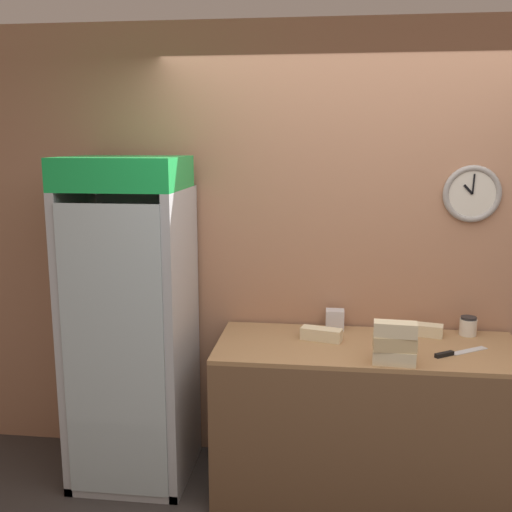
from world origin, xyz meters
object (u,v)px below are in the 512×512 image
(sandwich_stack_bottom, at_px, (394,357))
(sandwich_flat_left, at_px, (321,334))
(sandwich_stack_middle, at_px, (395,343))
(beverage_cooler, at_px, (133,307))
(condiment_jar, at_px, (468,326))
(sandwich_flat_right, at_px, (426,330))
(chefs_knife, at_px, (454,353))
(napkin_dispenser, at_px, (335,320))
(sandwich_stack_top, at_px, (395,329))

(sandwich_stack_bottom, distance_m, sandwich_flat_left, 0.50)
(sandwich_stack_bottom, xyz_separation_m, sandwich_stack_middle, (0.00, 0.00, 0.07))
(beverage_cooler, relative_size, condiment_jar, 17.35)
(sandwich_stack_middle, relative_size, sandwich_flat_right, 1.05)
(sandwich_stack_bottom, distance_m, sandwich_flat_right, 0.54)
(beverage_cooler, relative_size, chefs_knife, 6.11)
(beverage_cooler, relative_size, napkin_dispenser, 16.03)
(sandwich_stack_middle, bearing_deg, sandwich_stack_bottom, 0.00)
(sandwich_stack_bottom, xyz_separation_m, napkin_dispenser, (-0.30, 0.54, 0.02))
(sandwich_flat_left, bearing_deg, sandwich_stack_middle, -41.72)
(sandwich_stack_middle, distance_m, napkin_dispenser, 0.62)
(condiment_jar, height_order, napkin_dispenser, napkin_dispenser)
(condiment_jar, bearing_deg, sandwich_flat_right, -170.99)
(beverage_cooler, distance_m, sandwich_flat_right, 1.73)
(sandwich_flat_left, relative_size, napkin_dispenser, 2.05)
(sandwich_stack_middle, height_order, napkin_dispenser, sandwich_stack_middle)
(sandwich_stack_top, bearing_deg, sandwich_stack_bottom, 0.00)
(sandwich_stack_bottom, xyz_separation_m, chefs_knife, (0.33, 0.19, -0.03))
(sandwich_stack_top, bearing_deg, sandwich_flat_left, 138.28)
(sandwich_flat_right, bearing_deg, beverage_cooler, -175.01)
(beverage_cooler, xyz_separation_m, chefs_knife, (1.82, -0.15, -0.15))
(sandwich_stack_middle, xyz_separation_m, napkin_dispenser, (-0.30, 0.54, -0.05))
(sandwich_stack_top, distance_m, condiment_jar, 0.73)
(sandwich_flat_left, relative_size, sandwich_flat_right, 1.19)
(sandwich_stack_bottom, distance_m, sandwich_stack_top, 0.15)
(sandwich_stack_bottom, height_order, sandwich_stack_middle, sandwich_stack_middle)
(beverage_cooler, bearing_deg, sandwich_stack_bottom, -12.86)
(beverage_cooler, bearing_deg, sandwich_stack_top, -12.86)
(chefs_knife, height_order, napkin_dispenser, napkin_dispenser)
(sandwich_stack_bottom, xyz_separation_m, condiment_jar, (0.48, 0.53, 0.02))
(sandwich_flat_left, distance_m, condiment_jar, 0.88)
(sandwich_flat_right, bearing_deg, sandwich_stack_bottom, -115.37)
(napkin_dispenser, bearing_deg, sandwich_stack_bottom, -61.34)
(condiment_jar, bearing_deg, sandwich_flat_left, -167.21)
(condiment_jar, distance_m, napkin_dispenser, 0.78)
(sandwich_stack_bottom, distance_m, sandwich_stack_middle, 0.07)
(sandwich_stack_top, height_order, sandwich_flat_left, sandwich_stack_top)
(sandwich_flat_left, bearing_deg, beverage_cooler, 179.76)
(sandwich_flat_left, bearing_deg, chefs_knife, -11.89)
(sandwich_stack_bottom, relative_size, sandwich_flat_right, 1.08)
(sandwich_stack_top, height_order, chefs_knife, sandwich_stack_top)
(beverage_cooler, bearing_deg, sandwich_flat_right, 4.99)
(sandwich_stack_bottom, bearing_deg, sandwich_stack_top, 0.00)
(sandwich_stack_bottom, bearing_deg, beverage_cooler, 167.14)
(sandwich_stack_middle, height_order, chefs_knife, sandwich_stack_middle)
(sandwich_stack_bottom, relative_size, chefs_knife, 0.71)
(sandwich_stack_bottom, bearing_deg, condiment_jar, 47.80)
(beverage_cooler, bearing_deg, condiment_jar, 5.50)
(chefs_knife, bearing_deg, napkin_dispenser, 150.38)
(sandwich_stack_middle, bearing_deg, sandwich_stack_top, 0.00)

